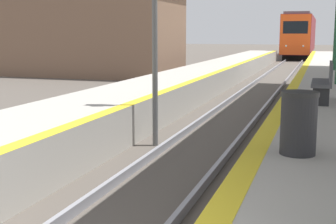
{
  "coord_description": "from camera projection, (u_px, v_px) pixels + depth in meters",
  "views": [
    {
      "loc": [
        2.46,
        -2.75,
        2.51
      ],
      "look_at": [
        -4.56,
        18.43,
        -1.29
      ],
      "focal_mm": 50.0,
      "sensor_mm": 36.0,
      "label": 1
    }
  ],
  "objects": [
    {
      "name": "bench",
      "position": [
        325.0,
        81.0,
        10.75
      ],
      "size": [
        0.44,
        1.56,
        0.92
      ],
      "color": "#4C4C51",
      "rests_on": "platform_right"
    },
    {
      "name": "trash_bin",
      "position": [
        299.0,
        123.0,
        6.12
      ],
      "size": [
        0.49,
        0.49,
        0.83
      ],
      "color": "#262628",
      "rests_on": "platform_right"
    },
    {
      "name": "train",
      "position": [
        300.0,
        35.0,
        49.62
      ],
      "size": [
        2.64,
        19.19,
        4.36
      ],
      "color": "black",
      "rests_on": "ground"
    },
    {
      "name": "station_building",
      "position": [
        84.0,
        31.0,
        27.87
      ],
      "size": [
        11.7,
        5.54,
        5.18
      ],
      "color": "brown",
      "rests_on": "ground"
    }
  ]
}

